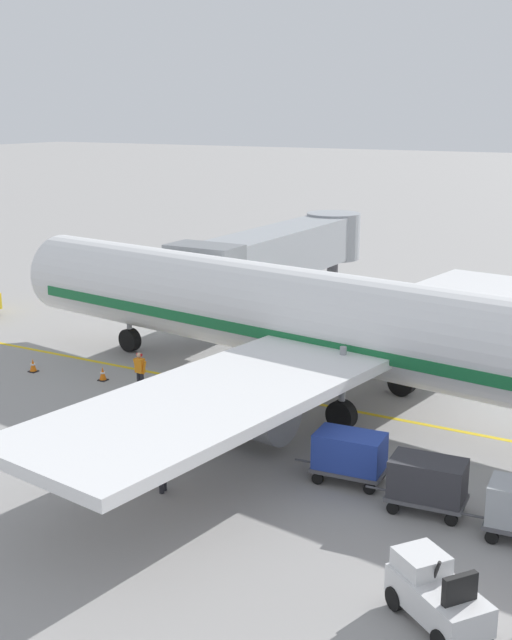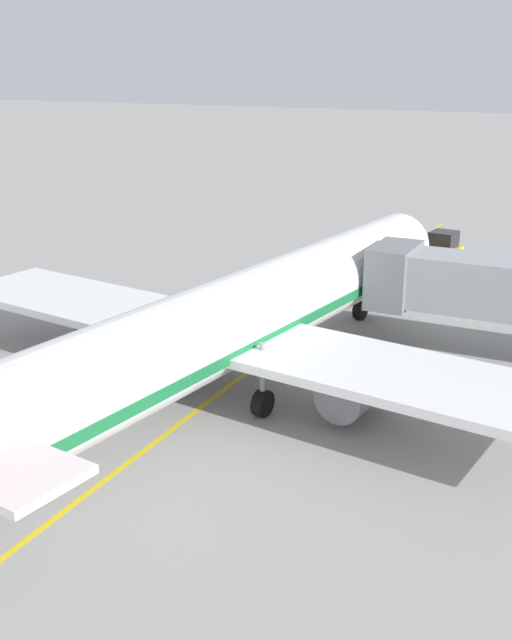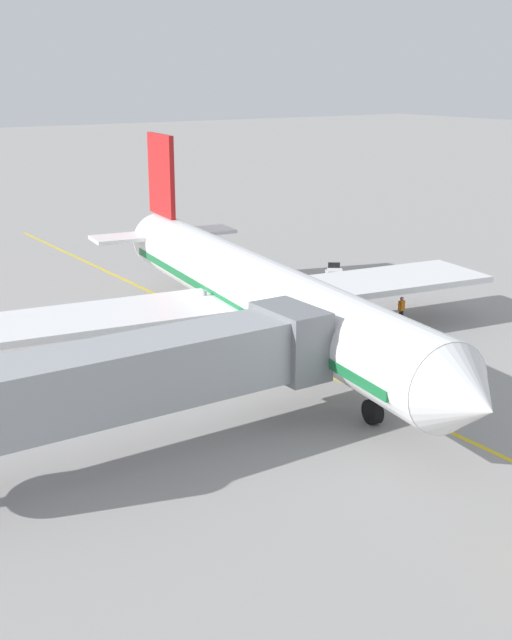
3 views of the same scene
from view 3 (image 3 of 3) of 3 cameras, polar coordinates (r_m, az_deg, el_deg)
ground_plane at (r=45.86m, az=0.29°, el=-1.63°), size 400.00×400.00×0.00m
gate_lead_in_line at (r=45.86m, az=0.29°, el=-1.63°), size 0.24×80.00×0.01m
parked_airliner at (r=44.32m, az=-0.00°, el=2.01°), size 30.43×37.32×10.63m
jet_bridge at (r=31.50m, az=-8.94°, el=-3.92°), size 17.39×3.50×4.98m
baggage_tug_lead at (r=58.00m, az=5.48°, el=2.96°), size 2.44×2.73×1.62m
baggage_cart_front at (r=51.09m, az=3.79°, el=1.38°), size 1.49×2.95×1.58m
baggage_cart_second_in_train at (r=53.56m, az=2.61°, el=2.12°), size 1.49×2.95×1.58m
baggage_cart_third_in_train at (r=55.95m, az=1.08°, el=2.77°), size 1.49×2.95×1.58m
baggage_cart_tail_end at (r=59.38m, az=-0.32°, el=3.60°), size 1.49×2.95×1.58m
ground_crew_wing_walker at (r=41.23m, az=9.05°, el=-2.60°), size 0.29×0.73×1.69m
ground_crew_loader at (r=49.91m, az=10.10°, el=0.78°), size 0.73×0.32×1.69m
safety_cone_nose_left at (r=39.61m, az=10.85°, el=-4.54°), size 0.36×0.36×0.59m
safety_cone_nose_right at (r=37.87m, az=15.13°, el=-5.85°), size 0.36×0.36×0.59m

